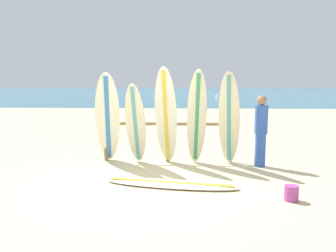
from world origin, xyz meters
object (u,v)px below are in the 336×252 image
(surfboard_lying_on_sand, at_px, (171,184))
(beachgoer_standing, at_px, (261,128))
(small_boat_offshore, at_px, (227,95))
(surfboard_rack, at_px, (167,133))
(surfboard_leaning_left, at_px, (136,124))
(sand_bucket, at_px, (291,193))
(surfboard_leaning_center, at_px, (197,117))
(surfboard_leaning_far_left, at_px, (108,118))
(surfboard_leaning_center_left, at_px, (166,116))
(surfboard_leaning_center_right, at_px, (229,119))

(surfboard_lying_on_sand, bearing_deg, beachgoer_standing, 38.00)
(small_boat_offshore, bearing_deg, beachgoer_standing, -95.95)
(surfboard_rack, xyz_separation_m, small_boat_offshore, (5.57, 32.69, -0.44))
(surfboard_leaning_left, height_order, beachgoer_standing, surfboard_leaning_left)
(beachgoer_standing, bearing_deg, sand_bucket, -89.62)
(surfboard_leaning_center, distance_m, surfboard_lying_on_sand, 2.04)
(surfboard_leaning_far_left, xyz_separation_m, surfboard_lying_on_sand, (1.54, -1.69, -1.04))
(surfboard_leaning_center, height_order, beachgoer_standing, surfboard_leaning_center)
(surfboard_lying_on_sand, height_order, small_boat_offshore, small_boat_offshore)
(surfboard_leaning_center_left, height_order, sand_bucket, surfboard_leaning_center_left)
(surfboard_leaning_center_right, xyz_separation_m, small_boat_offshore, (4.16, 33.10, -0.82))
(surfboard_lying_on_sand, height_order, sand_bucket, sand_bucket)
(surfboard_leaning_center, bearing_deg, surfboard_leaning_far_left, 179.29)
(surfboard_rack, bearing_deg, sand_bucket, -51.30)
(surfboard_leaning_far_left, height_order, beachgoer_standing, surfboard_leaning_far_left)
(beachgoer_standing, distance_m, sand_bucket, 2.37)
(surfboard_leaning_center_right, bearing_deg, small_boat_offshore, 82.83)
(surfboard_leaning_center_left, distance_m, small_boat_offshore, 33.45)
(small_boat_offshore, bearing_deg, surfboard_leaning_center_left, -99.63)
(small_boat_offshore, bearing_deg, surfboard_leaning_center, -98.43)
(surfboard_lying_on_sand, xyz_separation_m, beachgoer_standing, (1.97, 1.54, 0.85))
(beachgoer_standing, bearing_deg, surfboard_leaning_center_left, 176.19)
(surfboard_leaning_left, bearing_deg, surfboard_lying_on_sand, -60.66)
(beachgoer_standing, relative_size, sand_bucket, 6.38)
(beachgoer_standing, relative_size, small_boat_offshore, 0.55)
(surfboard_leaning_far_left, bearing_deg, surfboard_leaning_center_left, -0.29)
(surfboard_lying_on_sand, bearing_deg, surfboard_leaning_center_right, 50.93)
(surfboard_leaning_center, bearing_deg, surfboard_rack, 156.62)
(surfboard_rack, relative_size, surfboard_leaning_center_left, 1.37)
(surfboard_leaning_center_left, relative_size, sand_bucket, 8.93)
(surfboard_rack, distance_m, sand_bucket, 3.47)
(surfboard_rack, height_order, sand_bucket, surfboard_rack)
(surfboard_leaning_center_left, height_order, small_boat_offshore, surfboard_leaning_center_left)
(surfboard_leaning_center, xyz_separation_m, surfboard_lying_on_sand, (-0.53, -1.66, -1.07))
(surfboard_leaning_center_left, height_order, surfboard_leaning_center, surfboard_leaning_center_left)
(surfboard_leaning_left, xyz_separation_m, sand_bucket, (2.85, -2.25, -0.82))
(surfboard_leaning_far_left, xyz_separation_m, surfboard_leaning_center, (2.07, -0.03, 0.03))
(surfboard_leaning_far_left, height_order, small_boat_offshore, surfboard_leaning_far_left)
(surfboard_leaning_left, bearing_deg, surfboard_rack, 30.33)
(surfboard_leaning_center_left, distance_m, beachgoer_standing, 2.16)
(surfboard_rack, bearing_deg, surfboard_leaning_left, -149.67)
(surfboard_leaning_left, relative_size, surfboard_lying_on_sand, 0.74)
(surfboard_rack, relative_size, surfboard_leaning_center, 1.41)
(surfboard_leaning_left, distance_m, small_boat_offshore, 33.70)
(surfboard_leaning_far_left, distance_m, small_boat_offshore, 33.70)
(surfboard_leaning_center, xyz_separation_m, beachgoer_standing, (1.44, -0.12, -0.21))
(surfboard_leaning_center, bearing_deg, surfboard_lying_on_sand, -107.66)
(surfboard_rack, xyz_separation_m, surfboard_leaning_left, (-0.71, -0.41, 0.25))
(surfboard_lying_on_sand, xyz_separation_m, sand_bucket, (1.98, -0.71, 0.09))
(surfboard_leaning_left, distance_m, surfboard_leaning_center, 1.41)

